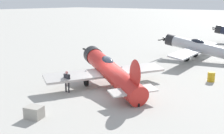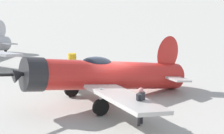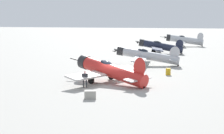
{
  "view_description": "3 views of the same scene",
  "coord_description": "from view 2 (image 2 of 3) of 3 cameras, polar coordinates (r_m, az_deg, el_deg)",
  "views": [
    {
      "loc": [
        -16.59,
        -12.71,
        6.87
      ],
      "look_at": [
        0.0,
        0.0,
        1.8
      ],
      "focal_mm": 43.9,
      "sensor_mm": 36.0,
      "label": 1
    },
    {
      "loc": [
        -9.1,
        15.15,
        6.03
      ],
      "look_at": [
        0.0,
        0.0,
        1.8
      ],
      "focal_mm": 56.27,
      "sensor_mm": 36.0,
      "label": 2
    },
    {
      "loc": [
        -35.37,
        -8.23,
        7.1
      ],
      "look_at": [
        0.0,
        0.0,
        1.8
      ],
      "focal_mm": 54.28,
      "sensor_mm": 36.0,
      "label": 3
    }
  ],
  "objects": [
    {
      "name": "ground_crew_mechanic",
      "position": [
        15.25,
        4.67,
        -5.75
      ],
      "size": [
        0.26,
        0.66,
        1.69
      ],
      "rotation": [
        0.0,
        0.0,
        0.06
      ],
      "color": "#2D2D33",
      "rests_on": "ground_plane"
    },
    {
      "name": "airplane_foreground",
      "position": [
        18.03,
        -1.32,
        -1.41
      ],
      "size": [
        9.87,
        10.2,
        3.25
      ],
      "rotation": [
        0.0,
        0.0,
        7.36
      ],
      "color": "red",
      "rests_on": "ground_plane"
    },
    {
      "name": "fuel_drum",
      "position": [
        26.81,
        -6.48,
        1.3
      ],
      "size": [
        0.65,
        0.65,
        0.84
      ],
      "color": "gold",
      "rests_on": "ground_plane"
    },
    {
      "name": "ground_plane",
      "position": [
        18.67,
        0.0,
        -5.38
      ],
      "size": [
        400.0,
        400.0,
        0.0
      ],
      "primitive_type": "plane",
      "color": "#A8A59E"
    }
  ]
}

